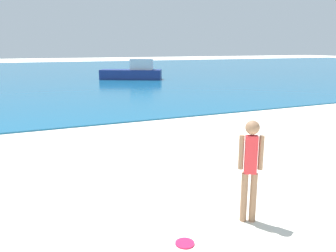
# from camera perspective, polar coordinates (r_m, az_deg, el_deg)

# --- Properties ---
(water) EXTENTS (160.00, 60.00, 0.06)m
(water) POSITION_cam_1_polar(r_m,az_deg,el_deg) (42.81, -19.71, 8.41)
(water) COLOR #14567F
(water) RESTS_ON ground
(person_standing) EXTENTS (0.36, 0.24, 1.75)m
(person_standing) POSITION_cam_1_polar(r_m,az_deg,el_deg) (5.81, 13.58, -6.40)
(person_standing) COLOR #936B4C
(person_standing) RESTS_ON ground
(frisbee) EXTENTS (0.29, 0.29, 0.03)m
(frisbee) POSITION_cam_1_polar(r_m,az_deg,el_deg) (5.44, 2.82, -18.97)
(frisbee) COLOR #E51E4C
(frisbee) RESTS_ON ground
(boat_near) EXTENTS (5.62, 4.11, 1.85)m
(boat_near) POSITION_cam_1_polar(r_m,az_deg,el_deg) (31.41, -5.82, 8.92)
(boat_near) COLOR navy
(boat_near) RESTS_ON water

